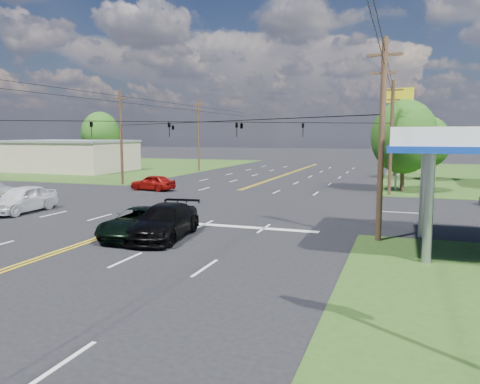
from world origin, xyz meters
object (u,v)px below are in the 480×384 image
at_px(tree_right_a, 404,137).
at_px(pickup_dkgreen, 139,223).
at_px(pole_nw, 121,136).
at_px(pole_se, 382,138).
at_px(pickup_white, 22,199).
at_px(pole_ne, 391,136).
at_px(tree_right_b, 428,142).
at_px(retail_nw, 70,157).
at_px(pole_left_far, 199,134).
at_px(tree_far_l, 100,134).
at_px(suv_black, 164,222).
at_px(pole_right_far, 395,134).

bearing_deg(tree_right_a, pickup_dkgreen, -117.08).
distance_m(pole_nw, pickup_dkgreen, 25.99).
xyz_separation_m(pole_se, pickup_white, (-22.50, 1.00, -4.03)).
distance_m(pole_ne, tree_right_b, 15.42).
bearing_deg(pickup_white, retail_nw, 121.66).
bearing_deg(pickup_dkgreen, pole_ne, 60.02).
bearing_deg(pickup_white, pole_se, -5.23).
bearing_deg(pole_ne, pickup_white, -142.93).
relative_size(tree_right_a, tree_right_b, 1.15).
bearing_deg(pole_left_far, tree_right_b, -7.72).
bearing_deg(pole_left_far, pickup_white, -84.45).
xyz_separation_m(pole_ne, pole_left_far, (-26.00, 19.00, 0.25)).
bearing_deg(pole_ne, pole_nw, 180.00).
height_order(tree_right_b, pickup_white, tree_right_b).
xyz_separation_m(pole_left_far, tree_far_l, (-19.00, 4.00, 0.03)).
relative_size(tree_right_a, tree_far_l, 0.94).
bearing_deg(pickup_dkgreen, tree_right_a, 61.16).
xyz_separation_m(pole_left_far, tree_right_a, (27.00, -16.00, -0.30)).
xyz_separation_m(pole_nw, tree_far_l, (-19.00, 23.00, 0.28)).
bearing_deg(tree_right_b, pole_left_far, 172.28).
height_order(pole_se, pole_ne, same).
bearing_deg(pickup_dkgreen, pole_left_far, 108.46).
height_order(pole_ne, tree_far_l, pole_ne).
bearing_deg(pickup_dkgreen, tree_far_l, 125.72).
height_order(tree_far_l, pickup_dkgreen, tree_far_l).
bearing_deg(retail_nw, tree_right_b, 2.46).
distance_m(pole_se, tree_far_l, 60.88).
bearing_deg(tree_far_l, pole_left_far, -11.89).
bearing_deg(pole_se, retail_nw, 144.21).
xyz_separation_m(pole_left_far, pickup_white, (3.50, -36.00, -4.29)).
xyz_separation_m(tree_right_a, pickup_dkgreen, (-12.27, -24.00, -4.14)).
bearing_deg(tree_right_b, pickup_white, -129.09).
relative_size(pole_left_far, pickup_white, 1.93).
xyz_separation_m(tree_far_l, suv_black, (35.00, -43.79, -4.37)).
height_order(retail_nw, tree_right_b, tree_right_b).
height_order(retail_nw, pickup_dkgreen, retail_nw).
distance_m(retail_nw, pickup_white, 36.35).
bearing_deg(retail_nw, pickup_white, -55.65).
height_order(pole_ne, pole_left_far, pole_left_far).
bearing_deg(pole_nw, suv_black, -52.42).
bearing_deg(pickup_white, suv_black, -19.55).
relative_size(retail_nw, suv_black, 2.83).
bearing_deg(pole_ne, pole_se, -90.00).
relative_size(pole_se, tree_far_l, 1.09).
height_order(pole_right_far, tree_far_l, pole_right_far).
bearing_deg(pole_nw, tree_right_b, 26.95).
height_order(pole_ne, pole_right_far, pole_right_far).
bearing_deg(pole_se, tree_far_l, 137.66).
bearing_deg(pole_right_far, pickup_dkgreen, -105.74).
xyz_separation_m(pole_left_far, suv_black, (16.00, -39.79, -4.35)).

